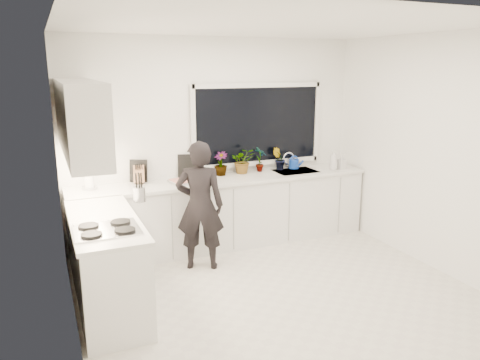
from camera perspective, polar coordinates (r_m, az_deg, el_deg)
name	(u,v)px	position (r m, az deg, el deg)	size (l,w,h in m)	color
floor	(275,292)	(5.14, 4.32, -13.41)	(4.00, 3.50, 0.02)	beige
wall_back	(216,142)	(6.26, -2.94, 4.70)	(4.00, 0.02, 2.70)	white
wall_left	(64,187)	(4.16, -20.70, -0.81)	(0.02, 3.50, 2.70)	white
wall_right	(431,153)	(5.88, 22.24, 3.10)	(0.02, 3.50, 2.70)	white
ceiling	(281,24)	(4.59, 4.96, 18.42)	(4.00, 3.50, 0.02)	white
window	(258,125)	(6.43, 2.20, 6.74)	(1.80, 0.02, 1.00)	black
base_cabinets_back	(225,213)	(6.19, -1.83, -4.07)	(3.92, 0.58, 0.88)	white
base_cabinets_left	(107,266)	(4.80, -15.90, -10.02)	(0.58, 1.60, 0.88)	white
countertop_back	(225,180)	(6.06, -1.83, 0.05)	(3.94, 0.62, 0.04)	silver
countertop_left	(104,221)	(4.64, -16.27, -4.80)	(0.62, 1.60, 0.04)	silver
upper_cabinets	(79,118)	(4.78, -19.02, 7.21)	(0.34, 2.10, 0.70)	white
sink	(295,174)	(6.52, 6.76, 0.68)	(0.58, 0.42, 0.14)	silver
faucet	(289,161)	(6.65, 5.94, 2.38)	(0.03, 0.03, 0.22)	silver
stovetop	(107,229)	(4.30, -15.96, -5.77)	(0.56, 0.48, 0.03)	black
person	(200,206)	(5.43, -4.91, -3.14)	(0.55, 0.36, 1.52)	black
pizza_tray	(188,181)	(5.87, -6.37, -0.12)	(0.43, 0.32, 0.03)	#AFAFB3
pizza	(188,180)	(5.86, -6.38, 0.04)	(0.39, 0.28, 0.01)	#AD1718
watering_can	(294,164)	(6.66, 6.58, 1.98)	(0.14, 0.14, 0.13)	#123BAA
paper_towel_roll	(89,178)	(5.75, -17.92, 0.19)	(0.11, 0.11, 0.26)	white
knife_block	(139,175)	(5.87, -12.22, 0.62)	(0.13, 0.10, 0.22)	brown
utensil_crock	(139,194)	(5.10, -12.18, -1.71)	(0.13, 0.13, 0.16)	silver
picture_frame_large	(139,171)	(5.97, -12.27, 1.11)	(0.22, 0.02, 0.28)	black
picture_frame_small	(187,166)	(6.11, -6.42, 1.74)	(0.25, 0.02, 0.30)	black
herb_plants	(246,161)	(6.31, 0.79, 2.36)	(1.09, 0.33, 0.34)	#26662D
soap_bottles	(336,160)	(6.66, 11.68, 2.36)	(0.27, 0.16, 0.29)	#D8BF66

